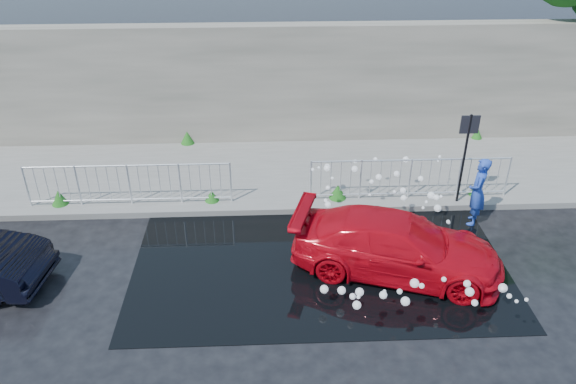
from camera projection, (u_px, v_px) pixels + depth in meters
name	position (u px, v px, depth m)	size (l,w,h in m)	color
ground	(299.00, 290.00, 11.45)	(90.00, 90.00, 0.00)	black
pavement	(288.00, 172.00, 15.74)	(30.00, 4.00, 0.15)	slate
curb	(291.00, 209.00, 14.01)	(30.00, 0.25, 0.16)	slate
retaining_wall	(285.00, 84.00, 16.74)	(30.00, 0.60, 3.50)	#5D594F
puddle	(319.00, 259.00, 12.33)	(8.00, 5.00, 0.01)	black
sign_post	(466.00, 145.00, 13.43)	(0.45, 0.06, 2.50)	black
railing_left	(129.00, 183.00, 13.83)	(5.05, 0.05, 1.10)	silver
railing_right	(410.00, 177.00, 14.10)	(5.05, 0.05, 1.10)	silver
weeds	(272.00, 172.00, 15.23)	(12.17, 3.93, 0.39)	#174F15
water_spray	(392.00, 226.00, 12.26)	(3.64, 5.79, 0.98)	white
red_car	(397.00, 246.00, 11.70)	(1.78, 4.37, 1.27)	red
person	(478.00, 192.00, 13.21)	(0.62, 0.41, 1.71)	#2445B5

